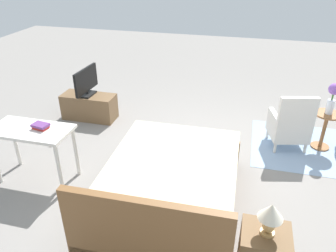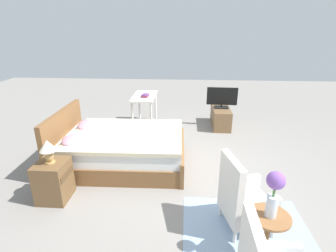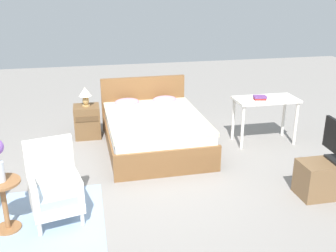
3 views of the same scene
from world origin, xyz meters
name	(u,v)px [view 2 (image 2 of 3)]	position (x,y,z in m)	size (l,w,h in m)	color
ground_plane	(177,169)	(0.00, 0.00, 0.00)	(16.00, 16.00, 0.00)	gray
bed	(120,148)	(0.13, 1.00, 0.30)	(1.57, 2.15, 0.96)	brown
armchair_by_window_right	(243,200)	(-1.32, -0.81, 0.38)	(0.65, 0.65, 0.92)	white
side_table	(267,234)	(-1.84, -0.94, 0.37)	(0.40, 0.40, 0.59)	#936038
flower_vase	(274,190)	(-1.84, -0.94, 0.89)	(0.17, 0.17, 0.48)	silver
nightstand	(54,181)	(-0.92, 1.69, 0.28)	(0.44, 0.41, 0.57)	brown
table_lamp	(48,148)	(-0.92, 1.69, 0.78)	(0.22, 0.22, 0.33)	tan
tv_stand	(221,117)	(2.14, -0.98, 0.23)	(0.96, 0.40, 0.46)	brown
tv_flatscreen	(222,98)	(2.14, -0.98, 0.71)	(0.22, 0.71, 0.49)	black
vanity_desk	(144,100)	(2.00, 0.84, 0.65)	(1.04, 0.52, 0.77)	silver
book_stack	(145,96)	(1.86, 0.80, 0.80)	(0.22, 0.17, 0.06)	#AD2823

